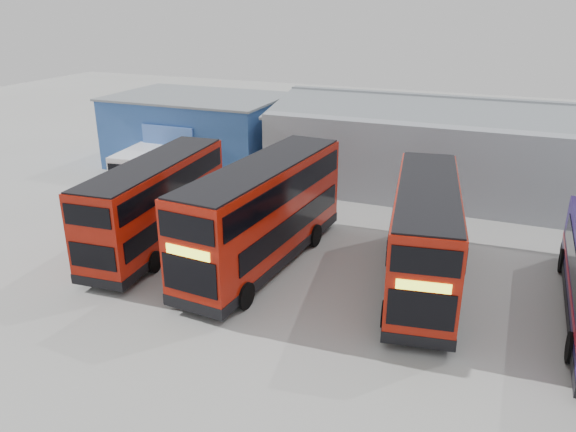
{
  "coord_description": "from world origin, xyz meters",
  "views": [
    {
      "loc": [
        7.5,
        -17.61,
        11.81
      ],
      "look_at": [
        -1.77,
        5.38,
        2.1
      ],
      "focal_mm": 35.0,
      "sensor_mm": 36.0,
      "label": 1
    }
  ],
  "objects_px": {
    "office_block": "(199,130)",
    "double_decker_centre": "(263,215)",
    "panel_van": "(145,164)",
    "maintenance_shed": "(516,152)",
    "double_decker_left": "(157,205)",
    "double_decker_right": "(424,237)"
  },
  "relations": [
    {
      "from": "double_decker_right",
      "to": "double_decker_left",
      "type": "bearing_deg",
      "value": 174.92
    },
    {
      "from": "double_decker_centre",
      "to": "panel_van",
      "type": "distance_m",
      "value": 14.94
    },
    {
      "from": "office_block",
      "to": "maintenance_shed",
      "type": "relative_size",
      "value": 0.4
    },
    {
      "from": "office_block",
      "to": "maintenance_shed",
      "type": "xyz_separation_m",
      "value": [
        22.0,
        2.01,
        0.02
      ]
    },
    {
      "from": "double_decker_centre",
      "to": "double_decker_right",
      "type": "relative_size",
      "value": 1.06
    },
    {
      "from": "maintenance_shed",
      "to": "panel_van",
      "type": "relative_size",
      "value": 5.31
    },
    {
      "from": "office_block",
      "to": "double_decker_centre",
      "type": "distance_m",
      "value": 17.88
    },
    {
      "from": "double_decker_left",
      "to": "double_decker_right",
      "type": "distance_m",
      "value": 12.95
    },
    {
      "from": "office_block",
      "to": "double_decker_left",
      "type": "xyz_separation_m",
      "value": [
        5.77,
        -13.95,
        -0.37
      ]
    },
    {
      "from": "double_decker_left",
      "to": "double_decker_centre",
      "type": "xyz_separation_m",
      "value": [
        5.68,
        0.21,
        0.22
      ]
    },
    {
      "from": "office_block",
      "to": "panel_van",
      "type": "bearing_deg",
      "value": -100.29
    },
    {
      "from": "maintenance_shed",
      "to": "double_decker_left",
      "type": "relative_size",
      "value": 2.86
    },
    {
      "from": "office_block",
      "to": "double_decker_left",
      "type": "distance_m",
      "value": 15.1
    },
    {
      "from": "double_decker_left",
      "to": "double_decker_right",
      "type": "xyz_separation_m",
      "value": [
        12.92,
        0.79,
        0.06
      ]
    },
    {
      "from": "double_decker_centre",
      "to": "maintenance_shed",
      "type": "bearing_deg",
      "value": 60.92
    },
    {
      "from": "maintenance_shed",
      "to": "panel_van",
      "type": "bearing_deg",
      "value": -161.8
    },
    {
      "from": "maintenance_shed",
      "to": "double_decker_right",
      "type": "bearing_deg",
      "value": -102.31
    },
    {
      "from": "office_block",
      "to": "maintenance_shed",
      "type": "distance_m",
      "value": 22.09
    },
    {
      "from": "office_block",
      "to": "double_decker_left",
      "type": "relative_size",
      "value": 1.15
    },
    {
      "from": "office_block",
      "to": "double_decker_centre",
      "type": "xyz_separation_m",
      "value": [
        11.45,
        -13.74,
        -0.15
      ]
    },
    {
      "from": "office_block",
      "to": "double_decker_right",
      "type": "xyz_separation_m",
      "value": [
        18.69,
        -13.16,
        -0.31
      ]
    },
    {
      "from": "double_decker_left",
      "to": "double_decker_centre",
      "type": "height_order",
      "value": "double_decker_centre"
    }
  ]
}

